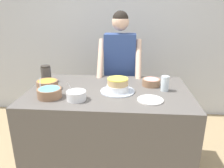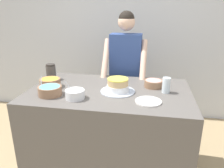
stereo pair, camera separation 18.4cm
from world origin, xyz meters
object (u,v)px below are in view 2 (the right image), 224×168
object	(u,v)px
frosting_bowl_white	(75,94)
cake	(118,86)
frosting_bowl_pink	(153,83)
stoneware_jar	(51,72)
frosting_bowl_blue	(50,90)
frosting_bowl_orange	(50,82)
ceramic_plate	(148,101)
drinking_glass	(166,85)
person_baker	(125,66)

from	to	relation	value
frosting_bowl_white	cake	bearing A→B (deg)	33.37
frosting_bowl_pink	stoneware_jar	size ratio (longest dim) A/B	1.03
frosting_bowl_blue	frosting_bowl_white	bearing A→B (deg)	-8.33
frosting_bowl_orange	ceramic_plate	world-z (taller)	frosting_bowl_orange
cake	frosting_bowl_blue	distance (m)	0.61
cake	frosting_bowl_orange	size ratio (longest dim) A/B	1.60
frosting_bowl_orange	drinking_glass	world-z (taller)	drinking_glass
cake	frosting_bowl_white	world-z (taller)	frosting_bowl_white
frosting_bowl_white	frosting_bowl_pink	xyz separation A→B (m)	(0.66, 0.41, -0.01)
frosting_bowl_blue	drinking_glass	size ratio (longest dim) A/B	1.46
frosting_bowl_white	ceramic_plate	distance (m)	0.62
frosting_bowl_pink	drinking_glass	xyz separation A→B (m)	(0.11, -0.13, 0.03)
frosting_bowl_white	frosting_bowl_pink	size ratio (longest dim) A/B	0.97
ceramic_plate	stoneware_jar	distance (m)	1.14
frosting_bowl_pink	drinking_glass	bearing A→B (deg)	-49.70
frosting_bowl_white	ceramic_plate	size ratio (longest dim) A/B	0.78
frosting_bowl_blue	frosting_bowl_pink	bearing A→B (deg)	22.65
person_baker	frosting_bowl_white	world-z (taller)	person_baker
frosting_bowl_pink	frosting_bowl_white	bearing A→B (deg)	-147.94
drinking_glass	ceramic_plate	world-z (taller)	drinking_glass
frosting_bowl_pink	drinking_glass	world-z (taller)	drinking_glass
person_baker	frosting_bowl_pink	distance (m)	0.60
drinking_glass	frosting_bowl_pink	bearing A→B (deg)	130.30
drinking_glass	frosting_bowl_blue	bearing A→B (deg)	-166.53
frosting_bowl_blue	stoneware_jar	size ratio (longest dim) A/B	1.22
frosting_bowl_blue	frosting_bowl_pink	xyz separation A→B (m)	(0.90, 0.38, -0.01)
cake	ceramic_plate	distance (m)	0.35
person_baker	drinking_glass	xyz separation A→B (m)	(0.45, -0.63, 0.00)
cake	ceramic_plate	size ratio (longest dim) A/B	1.46
frosting_bowl_pink	frosting_bowl_blue	bearing A→B (deg)	-157.35
person_baker	ceramic_plate	world-z (taller)	person_baker
frosting_bowl_orange	frosting_bowl_blue	xyz separation A→B (m)	(0.09, -0.20, -0.00)
cake	frosting_bowl_white	xyz separation A→B (m)	(-0.34, -0.22, -0.01)
frosting_bowl_white	stoneware_jar	distance (m)	0.64
frosting_bowl_blue	frosting_bowl_white	xyz separation A→B (m)	(0.24, -0.04, -0.00)
frosting_bowl_pink	ceramic_plate	bearing A→B (deg)	-95.84
frosting_bowl_pink	ceramic_plate	size ratio (longest dim) A/B	0.80
stoneware_jar	cake	bearing A→B (deg)	-17.63
ceramic_plate	drinking_glass	bearing A→B (deg)	58.32
cake	frosting_bowl_pink	bearing A→B (deg)	30.65
stoneware_jar	drinking_glass	bearing A→B (deg)	-8.76
frosting_bowl_orange	stoneware_jar	world-z (taller)	stoneware_jar
frosting_bowl_orange	frosting_bowl_blue	world-z (taller)	frosting_bowl_blue
frosting_bowl_blue	stoneware_jar	bearing A→B (deg)	113.52
frosting_bowl_pink	drinking_glass	size ratio (longest dim) A/B	1.24
frosting_bowl_orange	person_baker	bearing A→B (deg)	45.59
frosting_bowl_pink	ceramic_plate	world-z (taller)	frosting_bowl_pink
frosting_bowl_blue	drinking_glass	world-z (taller)	frosting_bowl_blue
frosting_bowl_blue	frosting_bowl_white	size ratio (longest dim) A/B	1.22
frosting_bowl_white	drinking_glass	distance (m)	0.82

